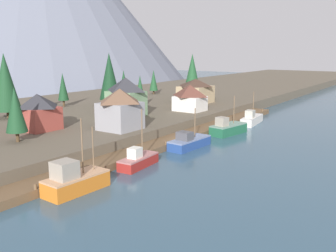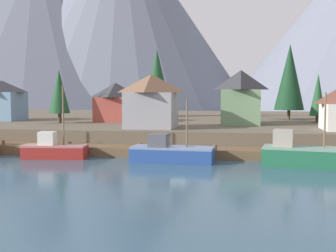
{
  "view_description": "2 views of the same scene",
  "coord_description": "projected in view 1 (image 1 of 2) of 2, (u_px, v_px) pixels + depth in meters",
  "views": [
    {
      "loc": [
        -51.72,
        -33.58,
        15.57
      ],
      "look_at": [
        1.98,
        3.98,
        2.56
      ],
      "focal_mm": 41.2,
      "sensor_mm": 36.0,
      "label": 1
    },
    {
      "loc": [
        6.72,
        -44.66,
        7.09
      ],
      "look_at": [
        -1.28,
        1.79,
        3.35
      ],
      "focal_mm": 46.19,
      "sensor_mm": 36.0,
      "label": 2
    }
  ],
  "objects": [
    {
      "name": "conifer_near_left",
      "position": [
        124.0,
        82.0,
        105.13
      ],
      "size": [
        2.48,
        2.48,
        7.6
      ],
      "color": "#4C3823",
      "rests_on": "shoreline_bank"
    },
    {
      "name": "conifer_far_left",
      "position": [
        63.0,
        87.0,
        89.48
      ],
      "size": [
        2.48,
        2.48,
        7.8
      ],
      "color": "#4C3823",
      "rests_on": "shoreline_bank"
    },
    {
      "name": "conifer_back_right",
      "position": [
        140.0,
        89.0,
        89.49
      ],
      "size": [
        2.35,
        2.35,
        7.29
      ],
      "color": "#4C3823",
      "rests_on": "shoreline_bank"
    },
    {
      "name": "fishing_boat_blue",
      "position": [
        189.0,
        142.0,
        61.97
      ],
      "size": [
        8.46,
        3.32,
        6.3
      ],
      "rotation": [
        0.0,
        0.0,
        -0.05
      ],
      "color": "navy",
      "rests_on": "ground_plane"
    },
    {
      "name": "house_grey",
      "position": [
        120.0,
        109.0,
        63.61
      ],
      "size": [
        6.38,
        6.01,
        6.82
      ],
      "color": "gray",
      "rests_on": "shoreline_bank"
    },
    {
      "name": "ground_plane",
      "position": [
        95.0,
        134.0,
        74.82
      ],
      "size": [
        400.0,
        400.0,
        1.0
      ],
      "primitive_type": "cube",
      "color": "#335166"
    },
    {
      "name": "house_green",
      "position": [
        126.0,
        96.0,
        77.24
      ],
      "size": [
        5.57,
        7.15,
        7.66
      ],
      "color": "#6B8E66",
      "rests_on": "shoreline_bank"
    },
    {
      "name": "house_tan",
      "position": [
        196.0,
        91.0,
        95.75
      ],
      "size": [
        8.36,
        6.92,
        6.02
      ],
      "color": "tan",
      "rests_on": "shoreline_bank"
    },
    {
      "name": "conifer_near_right",
      "position": [
        109.0,
        76.0,
        89.61
      ],
      "size": [
        4.87,
        4.87,
        12.44
      ],
      "color": "#4C3823",
      "rests_on": "shoreline_bank"
    },
    {
      "name": "fishing_boat_orange",
      "position": [
        74.0,
        181.0,
        42.56
      ],
      "size": [
        7.56,
        3.35,
        8.14
      ],
      "rotation": [
        0.0,
        0.0,
        -0.04
      ],
      "color": "#CC6B1E",
      "rests_on": "ground_plane"
    },
    {
      "name": "conifer_mid_right",
      "position": [
        16.0,
        110.0,
        54.72
      ],
      "size": [
        3.04,
        3.04,
        7.92
      ],
      "color": "#4C3823",
      "rests_on": "shoreline_bank"
    },
    {
      "name": "house_red",
      "position": [
        38.0,
        111.0,
        63.46
      ],
      "size": [
        5.83,
        6.11,
        5.99
      ],
      "color": "#9E4238",
      "rests_on": "shoreline_bank"
    },
    {
      "name": "shoreline_bank",
      "position": [
        54.0,
        119.0,
        81.22
      ],
      "size": [
        400.0,
        56.0,
        2.5
      ],
      "primitive_type": "cube",
      "color": "brown",
      "rests_on": "ground_plane"
    },
    {
      "name": "fishing_boat_green",
      "position": [
        228.0,
        128.0,
        72.0
      ],
      "size": [
        8.28,
        4.34,
        7.05
      ],
      "rotation": [
        0.0,
        0.0,
        -0.16
      ],
      "color": "#1E5B3D",
      "rests_on": "ground_plane"
    },
    {
      "name": "fishing_boat_white",
      "position": [
        252.0,
        119.0,
        82.0
      ],
      "size": [
        9.33,
        3.55,
        6.81
      ],
      "rotation": [
        0.0,
        0.0,
        0.12
      ],
      "color": "silver",
      "rests_on": "ground_plane"
    },
    {
      "name": "conifer_back_left",
      "position": [
        154.0,
        80.0,
        114.69
      ],
      "size": [
        2.54,
        2.54,
        7.13
      ],
      "color": "#4C3823",
      "rests_on": "shoreline_bank"
    },
    {
      "name": "dock",
      "position": [
        171.0,
        141.0,
        64.5
      ],
      "size": [
        80.0,
        4.0,
        1.6
      ],
      "color": "brown",
      "rests_on": "ground_plane"
    },
    {
      "name": "fishing_boat_red",
      "position": [
        138.0,
        160.0,
        51.89
      ],
      "size": [
        6.92,
        2.95,
        7.8
      ],
      "rotation": [
        0.0,
        0.0,
        0.1
      ],
      "color": "maroon",
      "rests_on": "ground_plane"
    },
    {
      "name": "conifer_centre",
      "position": [
        192.0,
        74.0,
        105.14
      ],
      "size": [
        4.93,
        4.93,
        12.02
      ],
      "color": "#4C3823",
      "rests_on": "shoreline_bank"
    },
    {
      "name": "conifer_mid_left",
      "position": [
        5.0,
        82.0,
        73.74
      ],
      "size": [
        5.29,
        5.29,
        12.48
      ],
      "color": "#4C3823",
      "rests_on": "shoreline_bank"
    },
    {
      "name": "house_white",
      "position": [
        190.0,
        98.0,
        83.33
      ],
      "size": [
        5.4,
        6.37,
        5.66
      ],
      "color": "silver",
      "rests_on": "shoreline_bank"
    }
  ]
}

